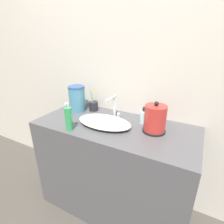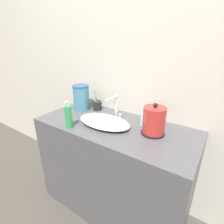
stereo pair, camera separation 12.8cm
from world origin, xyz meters
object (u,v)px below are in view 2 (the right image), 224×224
object	(u,v)px
faucet	(116,106)
electric_kettle	(154,122)
toothbrush_cup	(97,105)
lotion_bottle	(69,117)
shampoo_bottle	(144,118)
water_pitcher	(81,98)

from	to	relation	value
faucet	electric_kettle	distance (m)	0.36
faucet	toothbrush_cup	size ratio (longest dim) A/B	0.90
electric_kettle	lotion_bottle	size ratio (longest dim) A/B	1.09
shampoo_bottle	water_pitcher	world-z (taller)	water_pitcher
electric_kettle	lotion_bottle	world-z (taller)	electric_kettle
faucet	shampoo_bottle	world-z (taller)	faucet
toothbrush_cup	shampoo_bottle	world-z (taller)	toothbrush_cup
lotion_bottle	toothbrush_cup	bearing A→B (deg)	97.60
toothbrush_cup	water_pitcher	world-z (taller)	water_pitcher
toothbrush_cup	shampoo_bottle	xyz separation A→B (m)	(0.48, -0.05, 0.01)
electric_kettle	shampoo_bottle	bearing A→B (deg)	140.91
lotion_bottle	electric_kettle	bearing A→B (deg)	25.10
shampoo_bottle	electric_kettle	bearing A→B (deg)	-39.09
lotion_bottle	water_pitcher	size ratio (longest dim) A/B	0.90
lotion_bottle	shampoo_bottle	xyz separation A→B (m)	(0.43, 0.34, -0.03)
faucet	toothbrush_cup	world-z (taller)	toothbrush_cup
faucet	water_pitcher	bearing A→B (deg)	-179.09
shampoo_bottle	water_pitcher	size ratio (longest dim) A/B	0.63
shampoo_bottle	faucet	bearing A→B (deg)	-176.00
toothbrush_cup	water_pitcher	bearing A→B (deg)	-150.23
faucet	electric_kettle	bearing A→B (deg)	-11.73
faucet	toothbrush_cup	bearing A→B (deg)	164.83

